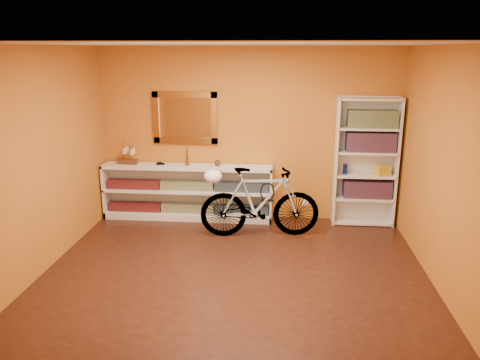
# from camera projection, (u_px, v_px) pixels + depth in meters

# --- Properties ---
(floor) EXTENTS (4.50, 4.00, 0.01)m
(floor) POSITION_uv_depth(u_px,v_px,m) (235.00, 274.00, 5.56)
(floor) COLOR black
(floor) RESTS_ON ground
(ceiling) EXTENTS (4.50, 4.00, 0.01)m
(ceiling) POSITION_uv_depth(u_px,v_px,m) (234.00, 43.00, 4.86)
(ceiling) COLOR silver
(ceiling) RESTS_ON ground
(back_wall) EXTENTS (4.50, 0.01, 2.60)m
(back_wall) POSITION_uv_depth(u_px,v_px,m) (248.00, 135.00, 7.13)
(back_wall) COLOR #B3611A
(back_wall) RESTS_ON ground
(left_wall) EXTENTS (0.01, 4.00, 2.60)m
(left_wall) POSITION_uv_depth(u_px,v_px,m) (39.00, 162.00, 5.41)
(left_wall) COLOR #B3611A
(left_wall) RESTS_ON ground
(right_wall) EXTENTS (0.01, 4.00, 2.60)m
(right_wall) POSITION_uv_depth(u_px,v_px,m) (445.00, 171.00, 5.01)
(right_wall) COLOR #B3611A
(right_wall) RESTS_ON ground
(gilt_mirror) EXTENTS (0.98, 0.06, 0.78)m
(gilt_mirror) POSITION_uv_depth(u_px,v_px,m) (185.00, 118.00, 7.11)
(gilt_mirror) COLOR brown
(gilt_mirror) RESTS_ON back_wall
(wall_socket) EXTENTS (0.09, 0.02, 0.09)m
(wall_socket) POSITION_uv_depth(u_px,v_px,m) (305.00, 203.00, 7.31)
(wall_socket) COLOR silver
(wall_socket) RESTS_ON back_wall
(console_unit) EXTENTS (2.60, 0.35, 0.85)m
(console_unit) POSITION_uv_depth(u_px,v_px,m) (188.00, 192.00, 7.26)
(console_unit) COLOR silver
(console_unit) RESTS_ON floor
(cd_row_lower) EXTENTS (2.50, 0.13, 0.14)m
(cd_row_lower) POSITION_uv_depth(u_px,v_px,m) (188.00, 208.00, 7.31)
(cd_row_lower) COLOR black
(cd_row_lower) RESTS_ON console_unit
(cd_row_upper) EXTENTS (2.50, 0.13, 0.14)m
(cd_row_upper) POSITION_uv_depth(u_px,v_px,m) (187.00, 186.00, 7.22)
(cd_row_upper) COLOR navy
(cd_row_upper) RESTS_ON console_unit
(model_ship) EXTENTS (0.30, 0.13, 0.35)m
(model_ship) POSITION_uv_depth(u_px,v_px,m) (127.00, 153.00, 7.19)
(model_ship) COLOR #432313
(model_ship) RESTS_ON console_unit
(toy_car) EXTENTS (0.00, 0.00, 0.00)m
(toy_car) POSITION_uv_depth(u_px,v_px,m) (161.00, 165.00, 7.19)
(toy_car) COLOR black
(toy_car) RESTS_ON console_unit
(bronze_ornament) EXTENTS (0.05, 0.05, 0.32)m
(bronze_ornament) POSITION_uv_depth(u_px,v_px,m) (187.00, 155.00, 7.11)
(bronze_ornament) COLOR brown
(bronze_ornament) RESTS_ON console_unit
(decorative_orb) EXTENTS (0.09, 0.09, 0.09)m
(decorative_orb) POSITION_uv_depth(u_px,v_px,m) (218.00, 163.00, 7.10)
(decorative_orb) COLOR brown
(decorative_orb) RESTS_ON console_unit
(bookcase) EXTENTS (0.90, 0.30, 1.90)m
(bookcase) POSITION_uv_depth(u_px,v_px,m) (366.00, 162.00, 6.91)
(bookcase) COLOR silver
(bookcase) RESTS_ON floor
(book_row_a) EXTENTS (0.70, 0.22, 0.26)m
(book_row_a) POSITION_uv_depth(u_px,v_px,m) (367.00, 189.00, 7.02)
(book_row_a) COLOR maroon
(book_row_a) RESTS_ON bookcase
(book_row_b) EXTENTS (0.70, 0.22, 0.28)m
(book_row_b) POSITION_uv_depth(u_px,v_px,m) (371.00, 142.00, 6.83)
(book_row_b) COLOR maroon
(book_row_b) RESTS_ON bookcase
(book_row_c) EXTENTS (0.70, 0.22, 0.25)m
(book_row_c) POSITION_uv_depth(u_px,v_px,m) (372.00, 119.00, 6.74)
(book_row_c) COLOR navy
(book_row_c) RESTS_ON bookcase
(travel_mug) EXTENTS (0.07, 0.07, 0.16)m
(travel_mug) POSITION_uv_depth(u_px,v_px,m) (345.00, 169.00, 6.95)
(travel_mug) COLOR navy
(travel_mug) RESTS_ON bookcase
(red_tin) EXTENTS (0.18, 0.18, 0.19)m
(red_tin) POSITION_uv_depth(u_px,v_px,m) (354.00, 120.00, 6.80)
(red_tin) COLOR maroon
(red_tin) RESTS_ON bookcase
(yellow_bag) EXTENTS (0.23, 0.19, 0.15)m
(yellow_bag) POSITION_uv_depth(u_px,v_px,m) (383.00, 170.00, 6.88)
(yellow_bag) COLOR gold
(yellow_bag) RESTS_ON bookcase
(bicycle) EXTENTS (0.65, 1.74, 1.00)m
(bicycle) POSITION_uv_depth(u_px,v_px,m) (260.00, 202.00, 6.55)
(bicycle) COLOR silver
(bicycle) RESTS_ON floor
(helmet) EXTENTS (0.25, 0.24, 0.19)m
(helmet) POSITION_uv_depth(u_px,v_px,m) (213.00, 176.00, 6.42)
(helmet) COLOR white
(helmet) RESTS_ON bicycle
(u_lock) EXTENTS (0.20, 0.02, 0.20)m
(u_lock) POSITION_uv_depth(u_px,v_px,m) (267.00, 192.00, 6.51)
(u_lock) COLOR black
(u_lock) RESTS_ON bicycle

